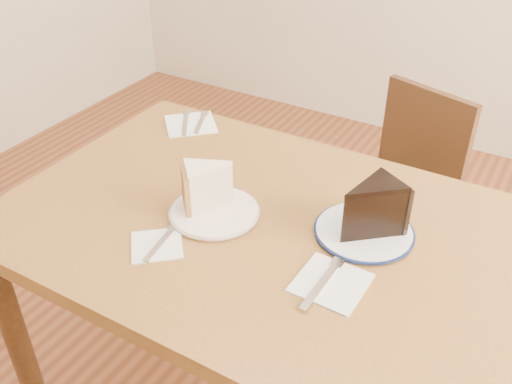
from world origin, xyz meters
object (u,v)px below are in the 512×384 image
object	(u,v)px
plate_cream	(214,212)
carrot_cake	(210,187)
plate_navy	(364,232)
chocolate_cake	(367,212)
table	(263,255)
chair_far	(396,193)

from	to	relation	value
plate_cream	carrot_cake	xyz separation A→B (m)	(-0.02, 0.01, 0.06)
plate_navy	carrot_cake	size ratio (longest dim) A/B	2.02
chocolate_cake	carrot_cake	bearing A→B (deg)	43.00
carrot_cake	chocolate_cake	size ratio (longest dim) A/B	0.78
plate_cream	plate_navy	size ratio (longest dim) A/B	0.95
table	chocolate_cake	size ratio (longest dim) A/B	8.99
plate_navy	carrot_cake	bearing A→B (deg)	-164.90
table	carrot_cake	world-z (taller)	carrot_cake
plate_cream	carrot_cake	world-z (taller)	carrot_cake
chair_far	plate_cream	world-z (taller)	chair_far
chair_far	chocolate_cake	world-z (taller)	chocolate_cake
chair_far	plate_navy	bearing A→B (deg)	117.11
chocolate_cake	table	bearing A→B (deg)	45.49
table	plate_cream	xyz separation A→B (m)	(-0.11, -0.03, 0.10)
plate_navy	carrot_cake	xyz separation A→B (m)	(-0.34, -0.09, 0.06)
plate_navy	carrot_cake	distance (m)	0.36
table	chair_far	xyz separation A→B (m)	(0.11, 0.73, -0.22)
table	plate_navy	bearing A→B (deg)	18.82
chair_far	plate_cream	distance (m)	0.86
chocolate_cake	plate_cream	bearing A→B (deg)	45.83
plate_navy	chocolate_cake	size ratio (longest dim) A/B	1.57
plate_cream	plate_navy	distance (m)	0.34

